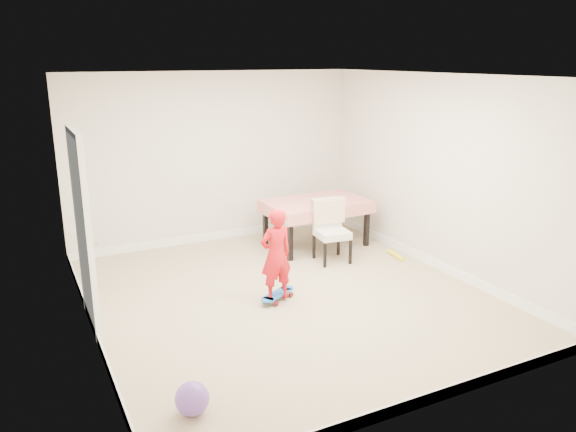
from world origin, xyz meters
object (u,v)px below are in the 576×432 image
dining_chair (332,231)px  child (276,258)px  dining_table (316,223)px  skateboard (277,297)px  balloon (192,399)px

dining_chair → child: size_ratio=0.80×
child → dining_table: bearing=-136.2°
skateboard → dining_table: bearing=18.5°
dining_chair → child: 1.57m
dining_table → dining_chair: 0.72m
skateboard → balloon: balloon is taller
dining_table → dining_chair: bearing=-103.3°
skateboard → child: child is taller
dining_chair → balloon: 3.82m
skateboard → balloon: size_ratio=2.02×
dining_chair → skateboard: bearing=-139.7°
dining_chair → skateboard: (-1.26, -0.85, -0.40)m
dining_chair → child: (-1.30, -0.88, 0.11)m
dining_chair → dining_table: bearing=85.5°
dining_table → balloon: dining_table is taller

